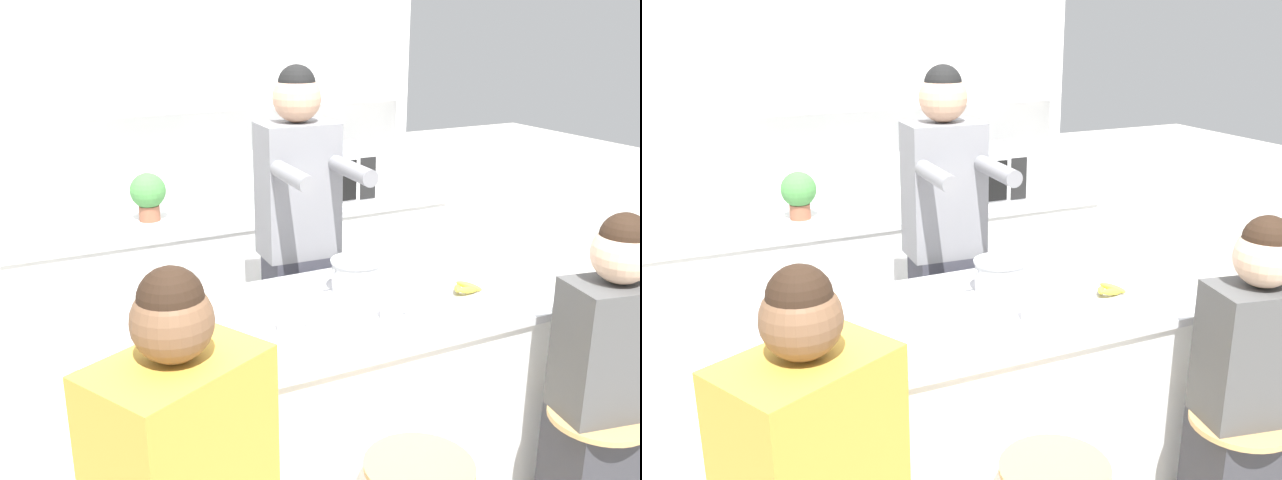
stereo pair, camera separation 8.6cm
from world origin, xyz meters
The scene contains 12 objects.
wall_back centered at (0.00, 1.81, 1.54)m, with size 3.05×0.22×2.70m.
back_counter centered at (0.00, 1.50, 0.46)m, with size 2.83×0.65×0.92m.
kitchen_island centered at (0.00, 0.00, 0.47)m, with size 1.82×0.80×0.93m.
person_cooking centered at (0.15, 0.59, 0.91)m, with size 0.36×0.56×1.77m.
person_seated_near centered at (0.75, -0.63, 0.64)m, with size 0.37×0.32×1.37m.
cooking_pot centered at (0.18, 0.12, 0.99)m, with size 0.29×0.21×0.13m.
fruit_bowl centered at (-0.45, 0.20, 0.96)m, with size 0.23×0.23×0.06m.
coffee_cup_near centered at (0.16, -0.18, 0.97)m, with size 0.11×0.08×0.08m.
coffee_cup_far centered at (-0.21, -0.11, 0.97)m, with size 0.12×0.08×0.08m.
banana_bunch centered at (0.55, -0.09, 0.95)m, with size 0.15×0.10×0.05m.
microwave centered at (0.71, 1.46, 1.07)m, with size 0.55×0.38×0.30m.
potted_plant centered at (-0.30, 1.50, 1.07)m, with size 0.19×0.19×0.26m.
Camera 1 is at (-1.13, -2.16, 1.99)m, focal length 40.00 mm.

